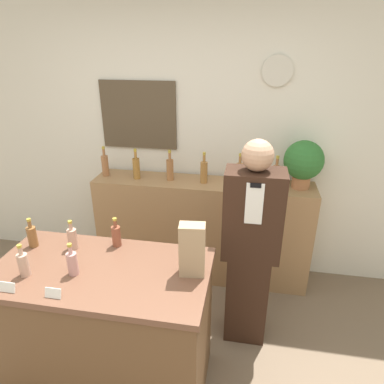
% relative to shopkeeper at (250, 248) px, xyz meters
% --- Properties ---
extents(back_wall, '(5.20, 0.09, 2.70)m').
position_rel_shopkeeper_xyz_m(back_wall, '(-0.63, 0.97, 0.54)').
color(back_wall, silver).
rests_on(back_wall, ground_plane).
extents(back_shelf, '(2.04, 0.38, 1.01)m').
position_rel_shopkeeper_xyz_m(back_shelf, '(-0.46, 0.72, -0.30)').
color(back_shelf, '#9E754C').
rests_on(back_shelf, ground_plane).
extents(display_counter, '(1.31, 0.69, 0.95)m').
position_rel_shopkeeper_xyz_m(display_counter, '(-0.89, -0.60, -0.34)').
color(display_counter, brown).
rests_on(display_counter, ground_plane).
extents(shopkeeper, '(0.41, 0.26, 1.62)m').
position_rel_shopkeeper_xyz_m(shopkeeper, '(0.00, 0.00, 0.00)').
color(shopkeeper, '#331E14').
rests_on(shopkeeper, ground_plane).
extents(potted_plant, '(0.34, 0.34, 0.42)m').
position_rel_shopkeeper_xyz_m(potted_plant, '(0.40, 0.74, 0.44)').
color(potted_plant, '#B27047').
rests_on(potted_plant, back_shelf).
extents(paper_bag, '(0.16, 0.11, 0.32)m').
position_rel_shopkeeper_xyz_m(paper_bag, '(-0.33, -0.55, 0.30)').
color(paper_bag, tan).
rests_on(paper_bag, display_counter).
extents(price_card_left, '(0.09, 0.02, 0.06)m').
position_rel_shopkeeper_xyz_m(price_card_left, '(-1.29, -0.88, 0.17)').
color(price_card_left, white).
rests_on(price_card_left, display_counter).
extents(price_card_right, '(0.09, 0.02, 0.06)m').
position_rel_shopkeeper_xyz_m(price_card_right, '(-1.02, -0.88, 0.17)').
color(price_card_right, white).
rests_on(price_card_right, display_counter).
extents(counter_bottle_0, '(0.06, 0.06, 0.20)m').
position_rel_shopkeeper_xyz_m(counter_bottle_0, '(-1.42, -0.44, 0.21)').
color(counter_bottle_0, brown).
rests_on(counter_bottle_0, display_counter).
extents(counter_bottle_1, '(0.06, 0.06, 0.20)m').
position_rel_shopkeeper_xyz_m(counter_bottle_1, '(-1.28, -0.73, 0.21)').
color(counter_bottle_1, tan).
rests_on(counter_bottle_1, display_counter).
extents(counter_bottle_2, '(0.06, 0.06, 0.20)m').
position_rel_shopkeeper_xyz_m(counter_bottle_2, '(-1.15, -0.42, 0.21)').
color(counter_bottle_2, tan).
rests_on(counter_bottle_2, display_counter).
extents(counter_bottle_3, '(0.06, 0.06, 0.20)m').
position_rel_shopkeeper_xyz_m(counter_bottle_3, '(-1.01, -0.67, 0.21)').
color(counter_bottle_3, tan).
rests_on(counter_bottle_3, display_counter).
extents(counter_bottle_4, '(0.06, 0.06, 0.20)m').
position_rel_shopkeeper_xyz_m(counter_bottle_4, '(-0.88, -0.34, 0.21)').
color(counter_bottle_4, brown).
rests_on(counter_bottle_4, display_counter).
extents(shelf_bottle_0, '(0.07, 0.07, 0.29)m').
position_rel_shopkeeper_xyz_m(shelf_bottle_0, '(-1.40, 0.72, 0.31)').
color(shelf_bottle_0, '#9E653F').
rests_on(shelf_bottle_0, back_shelf).
extents(shelf_bottle_1, '(0.07, 0.07, 0.29)m').
position_rel_shopkeeper_xyz_m(shelf_bottle_1, '(-1.08, 0.70, 0.31)').
color(shelf_bottle_1, '#A37032').
rests_on(shelf_bottle_1, back_shelf).
extents(shelf_bottle_2, '(0.07, 0.07, 0.29)m').
position_rel_shopkeeper_xyz_m(shelf_bottle_2, '(-0.77, 0.72, 0.31)').
color(shelf_bottle_2, '#A0683D').
rests_on(shelf_bottle_2, back_shelf).
extents(shelf_bottle_3, '(0.07, 0.07, 0.29)m').
position_rel_shopkeeper_xyz_m(shelf_bottle_3, '(-0.45, 0.71, 0.31)').
color(shelf_bottle_3, '#A47038').
rests_on(shelf_bottle_3, back_shelf).
extents(shelf_bottle_4, '(0.07, 0.07, 0.29)m').
position_rel_shopkeeper_xyz_m(shelf_bottle_4, '(-0.13, 0.73, 0.31)').
color(shelf_bottle_4, '#9F6B3B').
rests_on(shelf_bottle_4, back_shelf).
extents(shelf_bottle_5, '(0.07, 0.07, 0.29)m').
position_rel_shopkeeper_xyz_m(shelf_bottle_5, '(0.18, 0.72, 0.31)').
color(shelf_bottle_5, '#A0643B').
rests_on(shelf_bottle_5, back_shelf).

